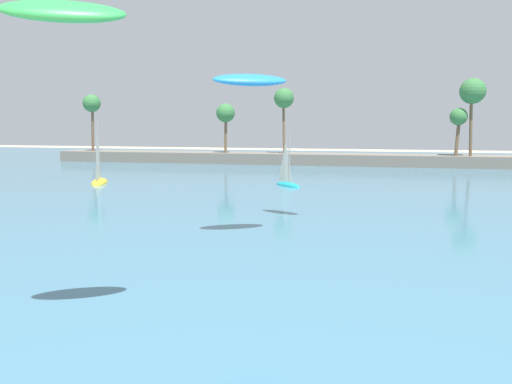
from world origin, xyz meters
TOP-DOWN VIEW (x-y plane):
  - sea at (0.00, 63.57)m, footprint 220.00×111.91m
  - palm_headland at (1.45, 79.43)m, footprint 99.98×6.45m
  - sailboat_near_shore at (-6.02, 50.94)m, footprint 3.74×3.90m
  - sailboat_mid_bay at (-26.75, 48.64)m, footprint 3.27×5.44m
  - kite_aloft_low_near_shore at (-6.32, 11.34)m, footprint 3.77×2.82m
  - kite_aloft_drifting_left at (-4.09, 25.48)m, footprint 4.42×3.24m

SIDE VIEW (x-z plane):
  - sea at x=0.00m, z-range 0.00..0.06m
  - sailboat_near_shore at x=-6.02m, z-range -2.41..3.62m
  - sailboat_mid_bay at x=-26.75m, z-range -3.04..4.53m
  - palm_headland at x=1.45m, z-range -4.09..9.38m
  - kite_aloft_drifting_left at x=-4.09m, z-range 8.54..9.56m
  - kite_aloft_low_near_shore at x=-6.32m, z-range 9.40..10.46m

